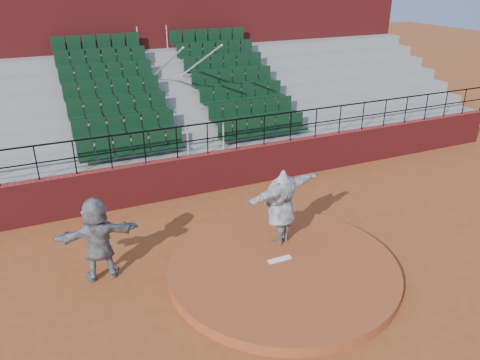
# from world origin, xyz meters

# --- Properties ---
(ground) EXTENTS (90.00, 90.00, 0.00)m
(ground) POSITION_xyz_m (0.00, 0.00, 0.00)
(ground) COLOR brown
(ground) RESTS_ON ground
(pitchers_mound) EXTENTS (5.50, 5.50, 0.25)m
(pitchers_mound) POSITION_xyz_m (0.00, 0.00, 0.12)
(pitchers_mound) COLOR #984622
(pitchers_mound) RESTS_ON ground
(pitching_rubber) EXTENTS (0.60, 0.15, 0.03)m
(pitching_rubber) POSITION_xyz_m (0.00, 0.15, 0.27)
(pitching_rubber) COLOR white
(pitching_rubber) RESTS_ON pitchers_mound
(boundary_wall) EXTENTS (24.00, 0.30, 1.30)m
(boundary_wall) POSITION_xyz_m (0.00, 5.00, 0.65)
(boundary_wall) COLOR maroon
(boundary_wall) RESTS_ON ground
(wall_railing) EXTENTS (24.04, 0.05, 1.03)m
(wall_railing) POSITION_xyz_m (0.00, 5.00, 2.03)
(wall_railing) COLOR black
(wall_railing) RESTS_ON boundary_wall
(seating_deck) EXTENTS (24.00, 5.97, 4.63)m
(seating_deck) POSITION_xyz_m (0.00, 8.65, 1.44)
(seating_deck) COLOR gray
(seating_deck) RESTS_ON ground
(press_box_facade) EXTENTS (24.00, 3.00, 7.10)m
(press_box_facade) POSITION_xyz_m (0.00, 12.60, 3.55)
(press_box_facade) COLOR maroon
(press_box_facade) RESTS_ON ground
(pitcher) EXTENTS (2.55, 1.44, 2.01)m
(pitcher) POSITION_xyz_m (0.40, 0.89, 1.25)
(pitcher) COLOR black
(pitcher) RESTS_ON pitchers_mound
(fielder) EXTENTS (1.94, 0.74, 2.05)m
(fielder) POSITION_xyz_m (-3.97, 1.60, 1.03)
(fielder) COLOR black
(fielder) RESTS_ON ground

